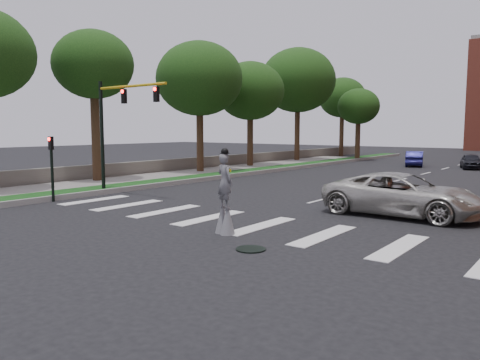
# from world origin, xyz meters

# --- Properties ---
(ground_plane) EXTENTS (160.00, 160.00, 0.00)m
(ground_plane) POSITION_xyz_m (0.00, 0.00, 0.00)
(ground_plane) COLOR black
(ground_plane) RESTS_ON ground
(grass_median) EXTENTS (2.00, 60.00, 0.25)m
(grass_median) POSITION_xyz_m (-11.50, 20.00, 0.12)
(grass_median) COLOR #113B12
(grass_median) RESTS_ON ground
(median_curb) EXTENTS (0.20, 60.00, 0.28)m
(median_curb) POSITION_xyz_m (-10.45, 20.00, 0.14)
(median_curb) COLOR gray
(median_curb) RESTS_ON ground
(sidewalk_left) EXTENTS (4.00, 60.00, 0.18)m
(sidewalk_left) POSITION_xyz_m (-14.50, 10.00, 0.09)
(sidewalk_left) COLOR slate
(sidewalk_left) RESTS_ON ground
(stone_wall) EXTENTS (0.50, 56.00, 1.10)m
(stone_wall) POSITION_xyz_m (-17.00, 22.00, 0.55)
(stone_wall) COLOR #605B52
(stone_wall) RESTS_ON ground
(manhole) EXTENTS (0.90, 0.90, 0.04)m
(manhole) POSITION_xyz_m (3.00, -2.00, 0.02)
(manhole) COLOR black
(manhole) RESTS_ON ground
(traffic_signal) EXTENTS (5.30, 0.23, 6.20)m
(traffic_signal) POSITION_xyz_m (-9.78, 3.00, 4.15)
(traffic_signal) COLOR black
(traffic_signal) RESTS_ON ground
(secondary_signal) EXTENTS (0.25, 0.21, 3.23)m
(secondary_signal) POSITION_xyz_m (-10.30, -0.50, 1.95)
(secondary_signal) COLOR black
(secondary_signal) RESTS_ON ground
(stilt_performer) EXTENTS (0.83, 0.64, 2.96)m
(stilt_performer) POSITION_xyz_m (1.01, -0.80, 1.21)
(stilt_performer) COLOR #372316
(stilt_performer) RESTS_ON ground
(suv_crossing) EXTENTS (6.42, 2.98, 1.78)m
(suv_crossing) POSITION_xyz_m (4.71, 6.29, 0.89)
(suv_crossing) COLOR beige
(suv_crossing) RESTS_ON ground
(car_near) EXTENTS (2.78, 4.34, 1.38)m
(car_near) POSITION_xyz_m (1.92, 33.00, 0.69)
(car_near) COLOR black
(car_near) RESTS_ON ground
(car_mid) EXTENTS (2.70, 4.65, 1.45)m
(car_mid) POSITION_xyz_m (-3.12, 33.04, 0.72)
(car_mid) COLOR navy
(car_mid) RESTS_ON ground
(tree_1) EXTENTS (5.23, 5.23, 9.99)m
(tree_1) POSITION_xyz_m (-15.45, 5.73, 7.69)
(tree_1) COLOR #372316
(tree_1) RESTS_ON ground
(tree_2) EXTENTS (6.93, 6.93, 10.51)m
(tree_2) POSITION_xyz_m (-14.61, 14.99, 7.54)
(tree_2) COLOR #372316
(tree_2) RESTS_ON ground
(tree_3) EXTENTS (6.30, 6.30, 9.75)m
(tree_3) POSITION_xyz_m (-14.86, 22.14, 7.04)
(tree_3) COLOR #372316
(tree_3) RESTS_ON ground
(tree_4) EXTENTS (8.16, 8.16, 12.31)m
(tree_4) POSITION_xyz_m (-15.45, 31.66, 8.81)
(tree_4) COLOR #372316
(tree_4) RESTS_ON ground
(tree_5) EXTENTS (6.08, 6.08, 10.22)m
(tree_5) POSITION_xyz_m (-16.00, 43.92, 7.59)
(tree_5) COLOR #372316
(tree_5) RESTS_ON ground
(tree_6) EXTENTS (4.70, 4.70, 8.11)m
(tree_6) POSITION_xyz_m (-10.84, 37.27, 6.05)
(tree_6) COLOR #372316
(tree_6) RESTS_ON ground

